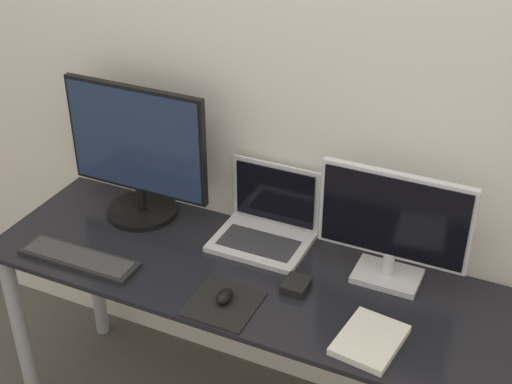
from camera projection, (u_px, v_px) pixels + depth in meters
name	position (u px, v px, depth m)	size (l,w,h in m)	color
wall_back	(291.00, 78.00, 2.25)	(7.00, 0.05, 2.50)	silver
desk	(246.00, 304.00, 2.32)	(1.70, 0.55, 0.72)	black
monitor_left	(137.00, 153.00, 2.43)	(0.53, 0.25, 0.49)	black
monitor_right	(393.00, 225.00, 2.12)	(0.46, 0.14, 0.37)	silver
laptop	(267.00, 222.00, 2.39)	(0.31, 0.24, 0.25)	silver
keyboard	(79.00, 258.00, 2.30)	(0.41, 0.12, 0.02)	black
mousepad	(223.00, 304.00, 2.11)	(0.20, 0.20, 0.00)	black
mouse	(225.00, 296.00, 2.11)	(0.04, 0.07, 0.04)	black
book	(370.00, 340.00, 1.97)	(0.19, 0.23, 0.02)	silver
power_brick	(296.00, 285.00, 2.17)	(0.07, 0.09, 0.03)	black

